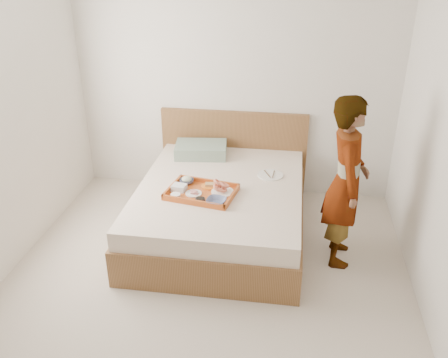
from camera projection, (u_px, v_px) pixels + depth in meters
ground at (202, 297)px, 3.96m from camera, size 3.50×4.00×0.01m
wall_back at (235, 79)px, 5.15m from camera, size 3.50×0.01×2.60m
bed at (221, 209)px, 4.73m from camera, size 1.65×2.00×0.53m
headboard at (234, 151)px, 5.49m from camera, size 1.65×0.06×0.95m
pillow at (201, 150)px, 5.22m from camera, size 0.59×0.44×0.13m
tray at (202, 192)px, 4.43m from camera, size 0.68×0.55×0.06m
prawn_plate at (223, 192)px, 4.44m from camera, size 0.25×0.25×0.01m
navy_bowl_big at (216, 201)px, 4.25m from camera, size 0.20×0.20×0.04m
sauce_dish at (200, 200)px, 4.28m from camera, size 0.10×0.10×0.03m
meat_plate at (194, 193)px, 4.41m from camera, size 0.18×0.18×0.01m
bread_plate at (209, 186)px, 4.54m from camera, size 0.17×0.17×0.01m
salad_bowl at (187, 181)px, 4.60m from camera, size 0.16×0.16×0.04m
plastic_tub at (179, 188)px, 4.47m from camera, size 0.14×0.13×0.06m
cheese_round at (176, 196)px, 4.36m from camera, size 0.10×0.10×0.03m
dinner_plate at (270, 175)px, 4.79m from camera, size 0.28×0.28×0.01m
person at (346, 182)px, 4.13m from camera, size 0.37×0.56×1.55m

